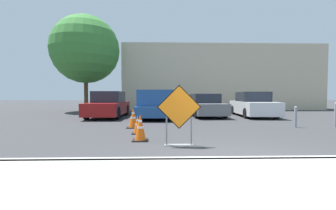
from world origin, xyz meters
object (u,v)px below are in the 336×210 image
at_px(traffic_cone_second, 138,125).
at_px(bollard_second, 336,114).
at_px(road_closed_sign, 179,112).
at_px(parked_car_second, 205,106).
at_px(bollard_nearest, 296,116).
at_px(parked_car_third, 253,105).
at_px(parked_car_nearest, 109,105).
at_px(traffic_cone_nearest, 140,128).
at_px(traffic_cone_third, 133,118).
at_px(pickup_truck, 157,105).

xyz_separation_m(traffic_cone_second, bollard_second, (8.01, 1.36, 0.23)).
bearing_deg(road_closed_sign, traffic_cone_second, 124.10).
height_order(parked_car_second, bollard_nearest, parked_car_second).
xyz_separation_m(parked_car_second, parked_car_third, (2.99, -0.25, 0.04)).
height_order(parked_car_nearest, parked_car_second, parked_car_nearest).
height_order(traffic_cone_nearest, parked_car_nearest, parked_car_nearest).
bearing_deg(traffic_cone_third, traffic_cone_nearest, -78.49).
relative_size(parked_car_third, bollard_nearest, 5.30).
relative_size(road_closed_sign, bollard_nearest, 1.83).
relative_size(road_closed_sign, traffic_cone_third, 1.94).
bearing_deg(bollard_second, bollard_nearest, 180.00).
bearing_deg(traffic_cone_nearest, parked_car_third, 49.56).
xyz_separation_m(traffic_cone_nearest, pickup_truck, (0.37, 6.72, 0.34)).
relative_size(traffic_cone_nearest, traffic_cone_third, 0.96).
bearing_deg(bollard_second, traffic_cone_third, 179.61).
bearing_deg(traffic_cone_third, bollard_nearest, -0.49).
bearing_deg(bollard_nearest, traffic_cone_nearest, -157.37).
height_order(road_closed_sign, bollard_second, road_closed_sign).
relative_size(traffic_cone_nearest, bollard_second, 0.76).
height_order(road_closed_sign, traffic_cone_second, road_closed_sign).
bearing_deg(parked_car_second, bollard_second, 128.35).
relative_size(traffic_cone_third, bollard_second, 0.79).
bearing_deg(parked_car_second, pickup_truck, 15.97).
height_order(road_closed_sign, bollard_nearest, road_closed_sign).
xyz_separation_m(road_closed_sign, traffic_cone_second, (-1.28, 1.88, -0.57)).
bearing_deg(traffic_cone_second, bollard_nearest, 12.13).
bearing_deg(pickup_truck, parked_car_nearest, -7.63).
xyz_separation_m(road_closed_sign, traffic_cone_third, (-1.60, 3.30, -0.48)).
distance_m(parked_car_nearest, bollard_nearest, 9.91).
distance_m(traffic_cone_third, parked_car_second, 6.43).
bearing_deg(traffic_cone_nearest, road_closed_sign, -32.82).
distance_m(pickup_truck, parked_car_third, 6.04).
bearing_deg(parked_car_nearest, traffic_cone_nearest, 110.56).
bearing_deg(traffic_cone_second, parked_car_second, 61.26).
height_order(traffic_cone_nearest, pickup_truck, pickup_truck).
distance_m(road_closed_sign, parked_car_second, 8.72).
distance_m(traffic_cone_nearest, traffic_cone_second, 1.21).
bearing_deg(traffic_cone_third, traffic_cone_second, -76.99).
bearing_deg(pickup_truck, parked_car_second, -159.20).
bearing_deg(parked_car_nearest, bollard_second, 156.52).
bearing_deg(parked_car_nearest, road_closed_sign, 115.64).
bearing_deg(pickup_truck, road_closed_sign, 97.92).
distance_m(road_closed_sign, traffic_cone_third, 3.70).
distance_m(road_closed_sign, parked_car_nearest, 8.76).
bearing_deg(bollard_second, parked_car_third, 106.39).
xyz_separation_m(traffic_cone_nearest, bollard_second, (7.81, 2.55, 0.16)).
relative_size(pickup_truck, parked_car_second, 1.19).
height_order(road_closed_sign, parked_car_nearest, road_closed_sign).
bearing_deg(road_closed_sign, traffic_cone_nearest, 147.18).
xyz_separation_m(traffic_cone_nearest, parked_car_nearest, (-2.60, 7.26, 0.33)).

